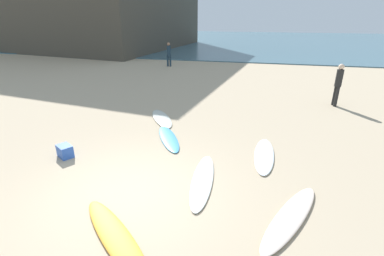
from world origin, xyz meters
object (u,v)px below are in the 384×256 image
(surfboard_3, at_px, (264,155))
(surfboard_4, at_px, (169,138))
(beachgoer_near, at_px, (169,53))
(beachgoer_mid, at_px, (338,83))
(surfboard_0, at_px, (162,118))
(beach_cooler, at_px, (65,151))
(surfboard_2, at_px, (290,217))
(surfboard_5, at_px, (203,180))
(surfboard_1, at_px, (116,237))

(surfboard_3, bearing_deg, surfboard_4, 172.45)
(beachgoer_near, height_order, beachgoer_mid, beachgoer_mid)
(beachgoer_near, bearing_deg, surfboard_0, -82.69)
(surfboard_0, distance_m, beachgoer_near, 11.55)
(beachgoer_near, distance_m, beach_cooler, 14.67)
(surfboard_2, height_order, surfboard_4, surfboard_2)
(beachgoer_near, bearing_deg, surfboard_5, -78.33)
(surfboard_0, distance_m, surfboard_5, 4.52)
(surfboard_5, distance_m, beachgoer_near, 15.94)
(surfboard_0, relative_size, surfboard_5, 0.87)
(beachgoer_mid, bearing_deg, beach_cooler, -61.48)
(surfboard_2, relative_size, beachgoer_mid, 1.38)
(surfboard_0, distance_m, beachgoer_mid, 7.70)
(surfboard_4, bearing_deg, surfboard_3, 141.95)
(surfboard_2, distance_m, surfboard_4, 4.65)
(beachgoer_near, bearing_deg, surfboard_3, -70.84)
(surfboard_2, xyz_separation_m, surfboard_4, (-3.52, 3.05, -0.01))
(surfboard_4, xyz_separation_m, beachgoer_mid, (6.02, 5.08, 0.99))
(surfboard_5, relative_size, beach_cooler, 5.43)
(beachgoer_near, relative_size, beach_cooler, 3.86)
(surfboard_0, distance_m, surfboard_1, 6.17)
(surfboard_0, xyz_separation_m, surfboard_1, (1.22, -6.04, 0.00))
(surfboard_5, xyz_separation_m, beach_cooler, (-4.04, 0.33, 0.14))
(surfboard_1, height_order, surfboard_5, surfboard_1)
(surfboard_2, distance_m, beachgoer_near, 17.55)
(surfboard_1, distance_m, beachgoer_near, 17.68)
(surfboard_0, distance_m, surfboard_3, 4.42)
(beachgoer_near, bearing_deg, beach_cooler, -92.83)
(surfboard_1, xyz_separation_m, surfboard_4, (-0.39, 4.34, -0.00))
(surfboard_1, bearing_deg, beachgoer_mid, 9.09)
(surfboard_2, relative_size, beach_cooler, 5.52)
(surfboard_3, height_order, beachgoer_near, beachgoer_near)
(surfboard_5, height_order, beachgoer_mid, beachgoer_mid)
(surfboard_2, bearing_deg, surfboard_4, -15.14)
(surfboard_0, relative_size, beachgoer_near, 1.22)
(surfboard_0, distance_m, beach_cooler, 3.89)
(surfboard_0, distance_m, surfboard_4, 1.90)
(surfboard_3, height_order, beach_cooler, beach_cooler)
(surfboard_5, relative_size, beachgoer_near, 1.41)
(surfboard_2, distance_m, surfboard_3, 2.62)
(surfboard_0, xyz_separation_m, surfboard_4, (0.83, -1.71, -0.00))
(surfboard_4, distance_m, surfboard_5, 2.64)
(surfboard_3, distance_m, beachgoer_near, 15.03)
(beachgoer_mid, distance_m, beach_cooler, 10.99)
(surfboard_5, relative_size, beachgoer_mid, 1.36)
(beach_cooler, bearing_deg, surfboard_3, 13.61)
(surfboard_5, xyz_separation_m, beachgoer_near, (-5.61, 14.89, 0.95))
(surfboard_1, relative_size, surfboard_3, 1.14)
(surfboard_3, xyz_separation_m, beachgoer_near, (-7.07, 13.23, 0.95))
(surfboard_4, height_order, beachgoer_near, beachgoer_near)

